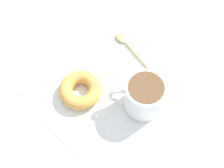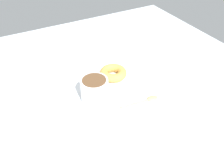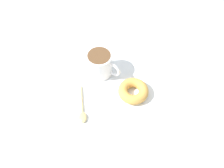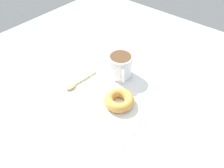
% 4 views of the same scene
% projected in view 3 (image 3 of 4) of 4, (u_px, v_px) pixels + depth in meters
% --- Properties ---
extents(ground_plane, '(1.20, 1.20, 0.02)m').
position_uv_depth(ground_plane, '(104.00, 87.00, 0.82)').
color(ground_plane, '#B2BCC6').
extents(napkin, '(0.33, 0.33, 0.00)m').
position_uv_depth(napkin, '(112.00, 88.00, 0.81)').
color(napkin, white).
rests_on(napkin, ground_plane).
extents(coffee_cup, '(0.10, 0.10, 0.08)m').
position_uv_depth(coffee_cup, '(101.00, 63.00, 0.81)').
color(coffee_cup, white).
rests_on(coffee_cup, napkin).
extents(donut, '(0.10, 0.10, 0.03)m').
position_uv_depth(donut, '(133.00, 91.00, 0.78)').
color(donut, gold).
rests_on(donut, napkin).
extents(spoon, '(0.13, 0.03, 0.01)m').
position_uv_depth(spoon, '(82.00, 112.00, 0.75)').
color(spoon, '#D8B772').
rests_on(spoon, napkin).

